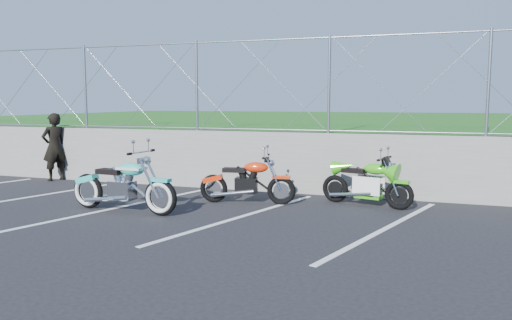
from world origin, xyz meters
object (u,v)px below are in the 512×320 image
(cruiser_turquoise, at_px, (124,187))
(sportbike_green, at_px, (368,185))
(naked_orange, at_px, (248,183))
(person_standing, at_px, (54,147))

(cruiser_turquoise, xyz_separation_m, sportbike_green, (4.02, 1.91, -0.04))
(naked_orange, height_order, person_standing, person_standing)
(cruiser_turquoise, bearing_deg, sportbike_green, 29.73)
(naked_orange, relative_size, sportbike_green, 1.06)
(cruiser_turquoise, relative_size, person_standing, 1.33)
(naked_orange, xyz_separation_m, person_standing, (-5.50, 1.12, 0.44))
(cruiser_turquoise, bearing_deg, naked_orange, 41.54)
(cruiser_turquoise, xyz_separation_m, person_standing, (-3.66, 2.52, 0.39))
(sportbike_green, xyz_separation_m, person_standing, (-7.69, 0.61, 0.43))
(sportbike_green, bearing_deg, naked_orange, -151.86)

